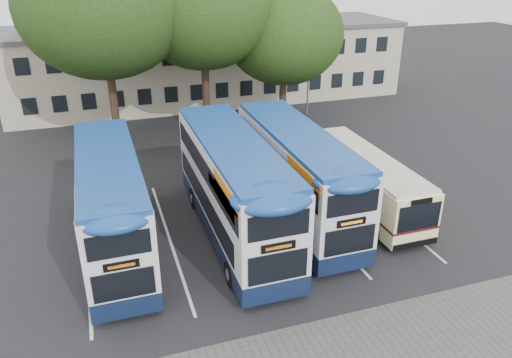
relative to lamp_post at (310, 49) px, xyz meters
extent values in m
plane|color=black|center=(-6.00, -19.97, -5.08)|extent=(120.00, 120.00, 0.00)
cube|color=silver|center=(-16.75, -14.97, -5.08)|extent=(0.12, 11.00, 0.01)
cube|color=silver|center=(-13.25, -14.97, -5.08)|extent=(0.12, 11.00, 0.01)
cube|color=silver|center=(-9.75, -14.97, -5.08)|extent=(0.12, 11.00, 0.01)
cube|color=silver|center=(-6.25, -14.97, -5.08)|extent=(0.12, 11.00, 0.01)
cube|color=silver|center=(-2.75, -14.97, -5.08)|extent=(0.12, 11.00, 0.01)
cube|color=#ABA289|center=(-6.00, 7.03, -2.08)|extent=(32.00, 8.00, 6.00)
cube|color=#4C4C4F|center=(-6.00, 7.03, 0.97)|extent=(32.40, 8.40, 0.30)
cube|color=black|center=(-6.00, 3.01, -3.38)|extent=(30.00, 0.06, 1.20)
cube|color=black|center=(-6.00, 3.01, -0.58)|extent=(30.00, 0.06, 1.20)
cylinder|color=gray|center=(0.00, 0.03, -0.58)|extent=(0.14, 0.14, 9.00)
cylinder|color=black|center=(-14.46, -2.20, -1.87)|extent=(0.50, 0.50, 6.43)
ellipsoid|color=black|center=(-14.46, -2.20, 3.66)|extent=(10.05, 10.05, 8.54)
cylinder|color=black|center=(-8.40, -1.96, -2.02)|extent=(0.50, 0.50, 6.14)
ellipsoid|color=black|center=(-8.40, -1.96, 3.26)|extent=(8.89, 8.89, 7.55)
cylinder|color=black|center=(-2.83, -1.94, -2.68)|extent=(0.50, 0.50, 4.82)
ellipsoid|color=black|center=(-2.83, -1.94, 1.46)|extent=(8.03, 8.03, 6.83)
cube|color=#0F1C3A|center=(-15.49, -15.03, -4.41)|extent=(2.41, 10.12, 0.77)
cube|color=silver|center=(-15.49, -15.03, -2.53)|extent=(2.41, 10.12, 2.99)
cube|color=navy|center=(-15.49, -15.03, -0.99)|extent=(2.36, 9.91, 0.29)
cube|color=black|center=(-15.49, -14.74, -3.35)|extent=(2.45, 8.96, 0.96)
cube|color=black|center=(-15.49, -15.03, -1.86)|extent=(2.45, 9.54, 0.87)
cube|color=orange|center=(-14.28, -18.35, -1.33)|extent=(0.02, 3.08, 0.53)
cube|color=black|center=(-15.49, -20.12, -2.63)|extent=(1.16, 0.06, 0.29)
cylinder|color=black|center=(-16.58, -12.09, -4.60)|extent=(0.29, 0.96, 0.96)
cylinder|color=black|center=(-14.40, -12.09, -4.60)|extent=(0.29, 0.96, 0.96)
cylinder|color=black|center=(-16.58, -18.35, -4.60)|extent=(0.29, 0.96, 0.96)
cylinder|color=black|center=(-14.40, -18.35, -4.60)|extent=(0.29, 0.96, 0.96)
cube|color=red|center=(-14.27, -13.83, -1.86)|extent=(0.02, 3.85, 0.82)
cube|color=#0F1C3A|center=(-10.37, -15.49, -4.36)|extent=(2.58, 10.84, 0.83)
cube|color=silver|center=(-10.37, -15.49, -2.35)|extent=(2.58, 10.84, 3.20)
cube|color=navy|center=(-10.37, -15.49, -0.70)|extent=(2.53, 10.62, 0.31)
cube|color=black|center=(-10.37, -15.18, -3.23)|extent=(2.62, 9.60, 1.03)
cube|color=black|center=(-10.37, -15.49, -1.63)|extent=(2.62, 10.22, 0.93)
cube|color=orange|center=(-9.07, -19.05, -1.06)|extent=(0.02, 3.30, 0.57)
cube|color=black|center=(-10.37, -20.94, -2.45)|extent=(1.24, 0.06, 0.31)
cylinder|color=black|center=(-11.54, -12.34, -4.57)|extent=(0.31, 1.03, 1.03)
cylinder|color=black|center=(-9.21, -12.34, -4.57)|extent=(0.31, 1.03, 1.03)
cylinder|color=black|center=(-11.54, -19.05, -4.57)|extent=(0.31, 1.03, 1.03)
cylinder|color=black|center=(-9.21, -19.05, -4.57)|extent=(0.31, 1.03, 1.03)
cube|color=#0F1C3A|center=(-7.14, -14.85, -4.39)|extent=(2.48, 10.40, 0.79)
cube|color=silver|center=(-7.14, -14.85, -2.46)|extent=(2.48, 10.40, 3.07)
cube|color=navy|center=(-7.14, -14.85, -0.88)|extent=(2.43, 10.19, 0.30)
cube|color=black|center=(-7.14, -14.55, -3.30)|extent=(2.52, 9.21, 0.99)
cube|color=black|center=(-7.14, -14.85, -1.77)|extent=(2.52, 9.80, 0.89)
cube|color=orange|center=(-5.89, -18.26, -1.22)|extent=(0.02, 3.17, 0.54)
cube|color=black|center=(-7.14, -20.08, -2.56)|extent=(1.19, 0.06, 0.30)
cylinder|color=black|center=(-8.26, -11.83, -4.59)|extent=(0.30, 0.99, 0.99)
cylinder|color=black|center=(-6.02, -11.83, -4.59)|extent=(0.30, 0.99, 0.99)
cylinder|color=black|center=(-8.26, -18.26, -4.59)|extent=(0.30, 0.99, 0.99)
cylinder|color=black|center=(-6.02, -18.26, -4.59)|extent=(0.30, 0.99, 0.99)
cube|color=#FFFAAA|center=(-3.52, -14.81, -3.67)|extent=(2.25, 8.99, 2.29)
cube|color=beige|center=(-3.52, -14.81, -2.48)|extent=(2.16, 8.63, 0.18)
cube|color=black|center=(-3.52, -14.36, -3.29)|extent=(2.29, 7.19, 0.81)
cube|color=#511017|center=(-3.52, -14.81, -4.05)|extent=(2.28, 9.01, 0.11)
cube|color=black|center=(-3.52, -19.32, -3.38)|extent=(1.98, 0.06, 1.17)
cylinder|color=black|center=(-4.54, -17.86, -4.63)|extent=(0.27, 0.90, 0.90)
cylinder|color=black|center=(-2.51, -17.86, -4.63)|extent=(0.27, 0.90, 0.90)
cylinder|color=black|center=(-4.54, -12.11, -4.63)|extent=(0.27, 0.90, 0.90)
cylinder|color=black|center=(-2.51, -12.11, -4.63)|extent=(0.27, 0.90, 0.90)
camera|label=1|loc=(-15.61, -34.27, 6.68)|focal=35.00mm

